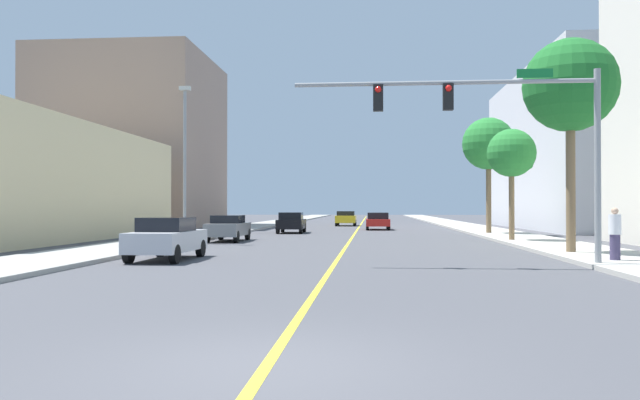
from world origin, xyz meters
TOP-DOWN VIEW (x-y plane):
  - ground at (0.00, 42.00)m, footprint 192.00×192.00m
  - sidewalk_left at (-9.69, 42.00)m, footprint 3.83×168.00m
  - sidewalk_right at (9.69, 42.00)m, footprint 3.83×168.00m
  - lane_marking_center at (0.00, 42.00)m, footprint 0.16×144.00m
  - building_left_far at (-21.07, 49.12)m, footprint 14.41×14.63m
  - building_right_far at (19.63, 47.94)m, footprint 11.52×26.86m
  - traffic_signal_mast at (5.23, 12.56)m, footprint 9.51×0.36m
  - street_lamp at (-8.27, 23.61)m, footprint 0.56×0.28m
  - palm_near at (8.81, 17.26)m, footprint 3.56×3.56m
  - palm_mid at (8.50, 26.00)m, footprint 2.52×2.52m
  - palm_far at (8.92, 34.74)m, footprint 3.46×3.46m
  - car_red at (1.67, 43.66)m, footprint 1.94×4.23m
  - car_black at (-4.52, 36.68)m, footprint 1.90×3.97m
  - car_silver at (-5.98, 14.10)m, footprint 1.82×4.07m
  - car_yellow at (-1.36, 53.83)m, footprint 1.96×4.24m
  - car_gray at (-6.56, 25.88)m, footprint 1.80×4.22m
  - pedestrian at (9.07, 13.61)m, footprint 0.38×0.38m

SIDE VIEW (x-z plane):
  - ground at x=0.00m, z-range 0.00..0.00m
  - lane_marking_center at x=0.00m, z-range 0.00..0.01m
  - sidewalk_left at x=-9.69m, z-range 0.00..0.15m
  - sidewalk_right at x=9.69m, z-range 0.00..0.15m
  - car_red at x=1.67m, z-range 0.02..1.41m
  - car_gray at x=-6.56m, z-range 0.03..1.44m
  - car_black at x=-4.52m, z-range 0.02..1.49m
  - car_yellow at x=-1.36m, z-range 0.05..1.49m
  - car_silver at x=-5.98m, z-range 0.03..1.52m
  - pedestrian at x=9.07m, z-range 0.15..1.85m
  - street_lamp at x=-8.27m, z-range 0.57..8.43m
  - traffic_signal_mast at x=5.23m, z-range 1.58..7.61m
  - palm_mid at x=8.50m, z-range 1.73..7.54m
  - palm_far at x=8.92m, z-range 2.19..9.83m
  - palm_near at x=8.81m, z-range 2.39..10.57m
  - building_right_far at x=19.63m, z-range 0.00..13.45m
  - building_left_far at x=-21.07m, z-range 0.00..15.71m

